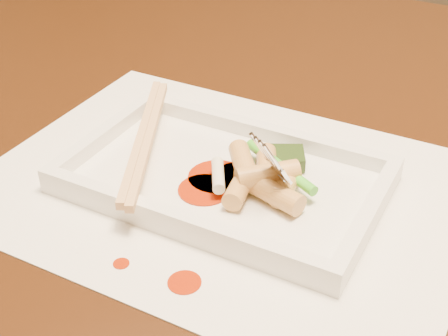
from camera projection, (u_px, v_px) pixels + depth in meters
The scene contains 24 objects.
table at pixel (237, 207), 0.67m from camera, with size 1.40×0.90×0.75m.
placemat at pixel (224, 186), 0.53m from camera, with size 0.40×0.30×0.00m, color white.
sauce_splatter_a at pixel (184, 282), 0.43m from camera, with size 0.02×0.02×0.00m, color #A62404.
sauce_splatter_b at pixel (121, 264), 0.45m from camera, with size 0.01×0.01×0.00m, color #A62404.
plate_base at pixel (224, 182), 0.53m from camera, with size 0.26×0.16×0.01m, color white.
plate_rim_far at pixel (262, 131), 0.57m from camera, with size 0.26×0.01×0.01m, color white.
plate_rim_near at pixel (178, 220), 0.47m from camera, with size 0.26×0.01×0.01m, color white.
plate_rim_left at pixel (104, 135), 0.57m from camera, with size 0.01×0.14×0.01m, color white.
plate_rim_right at pixel (369, 214), 0.47m from camera, with size 0.01×0.14×0.01m, color white.
veg_piece at pixel (282, 158), 0.53m from camera, with size 0.04×0.03×0.01m, color black.
scallion_white at pixel (218, 175), 0.51m from camera, with size 0.01×0.01×0.04m, color #EAEACC.
scallion_green at pixel (280, 166), 0.51m from camera, with size 0.01×0.01×0.09m, color green.
chopstick_a at pixel (141, 136), 0.55m from camera, with size 0.01×0.20×0.01m, color tan.
chopstick_b at pixel (149, 139), 0.54m from camera, with size 0.01×0.20×0.01m, color tan.
fork at pixel (317, 110), 0.47m from camera, with size 0.09×0.10×0.14m, color silver, non-canonical shape.
sauce_blob_0 at pixel (217, 177), 0.52m from camera, with size 0.05×0.05×0.00m, color #A62404.
sauce_blob_1 at pixel (239, 176), 0.52m from camera, with size 0.04×0.04×0.00m, color #A62404.
sauce_blob_2 at pixel (204, 190), 0.51m from camera, with size 0.04×0.04×0.00m, color #A62404.
rice_cake_0 at pixel (267, 166), 0.52m from camera, with size 0.02×0.02×0.05m, color tan.
rice_cake_1 at pixel (285, 186), 0.50m from camera, with size 0.02×0.02×0.04m, color tan.
rice_cake_2 at pixel (243, 163), 0.51m from camera, with size 0.02×0.02×0.05m, color tan.
rice_cake_3 at pixel (240, 186), 0.50m from camera, with size 0.02×0.02×0.05m, color tan.
rice_cake_4 at pixel (274, 193), 0.49m from camera, with size 0.02×0.02×0.05m, color tan.
rice_cake_5 at pixel (268, 175), 0.50m from camera, with size 0.02×0.02×0.05m, color tan.
Camera 1 is at (0.24, -0.48, 1.06)m, focal length 50.00 mm.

